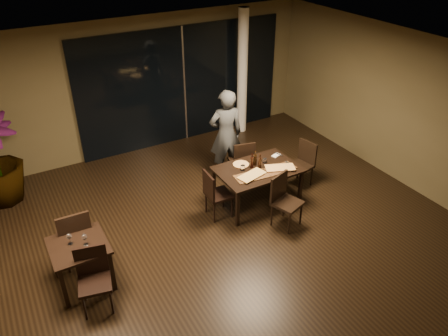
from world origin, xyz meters
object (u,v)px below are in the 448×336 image
Objects in this scene: main_table at (258,172)px; chair_side_far at (75,235)px; bottle_b at (260,161)px; chair_main_left at (215,192)px; diner at (226,134)px; bottle_a at (252,161)px; bottle_c at (255,158)px; side_table at (79,251)px; chair_main_right at (303,161)px; chair_side_near at (94,275)px; chair_main_near at (284,198)px; chair_main_far at (242,160)px.

main_table is 3.36m from chair_side_far.
chair_side_far is at bearing -179.14° from bottle_b.
bottle_b reaches higher than main_table.
chair_main_left is 1.52m from diner.
bottle_c is at bearing 26.25° from bottle_a.
side_table is 4.61m from chair_main_right.
bottle_b is at bearing 1.62° from main_table.
chair_main_right is 3.21× the size of bottle_a.
chair_side_far is 3.61× the size of bottle_a.
main_table is 1.61× the size of chair_main_left.
main_table is 0.79× the size of diner.
chair_side_far is 1.10× the size of chair_side_near.
bottle_b is at bearing 104.58° from diner.
side_table is at bearing 104.06° from chair_main_left.
chair_side_near is at bearing 114.50° from chair_main_left.
bottle_b is at bearing 8.28° from side_table.
chair_main_far is at bearing 68.05° from chair_main_near.
chair_side_near is at bearing -161.71° from bottle_c.
bottle_a is 0.15m from bottle_b.
chair_side_far is at bearing -100.56° from chair_main_right.
bottle_a is at bearing 98.52° from diner.
chair_main_left is 3.22× the size of bottle_a.
side_table is at bearing -169.41° from bottle_c.
chair_main_left is 2.46m from chair_side_far.
diner is at bearing -60.34° from chair_main_far.
chair_main_far is 0.98× the size of chair_main_near.
chair_side_near is at bearing 93.12° from chair_side_far.
side_table is 2.55m from chair_main_left.
main_table and side_table have the same top height.
diner reaches higher than chair_side_far.
chair_main_near is 1.05× the size of chair_main_right.
chair_side_far is at bearing -177.57° from bottle_a.
chair_main_left is (2.50, 0.51, -0.10)m from side_table.
chair_side_near is 3.45m from bottle_a.
bottle_a is at bearing -81.75° from chair_main_left.
chair_main_right is 0.49× the size of diner.
chair_side_near is (-3.46, -1.70, -0.00)m from chair_main_far.
chair_side_near is (-3.34, -0.97, -0.14)m from main_table.
chair_main_right is 1.64m from diner.
bottle_b is (-0.08, -0.73, 0.36)m from chair_main_far.
chair_side_near is 3.37× the size of bottle_b.
diner reaches higher than chair_main_near.
chair_main_right is 3.29× the size of bottle_b.
diner is (3.32, 2.14, 0.42)m from chair_side_near.
diner reaches higher than chair_main_right.
main_table is at bearing -101.83° from bottle_c.
bottle_b is 0.14m from bottle_c.
chair_main_near is 3.35× the size of bottle_a.
diner is (-0.06, 1.93, 0.41)m from chair_main_near.
bottle_b is at bearing 96.22° from chair_main_far.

